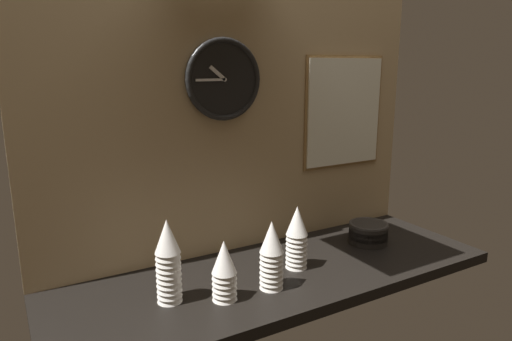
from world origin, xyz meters
TOP-DOWN VIEW (x-y plane):
  - ground_plane at (0.00, 0.00)m, footprint 1.60×0.56m
  - wall_tiled_back at (0.00, 0.27)m, footprint 1.60×0.03m
  - cup_stack_center at (-0.09, -0.10)m, footprint 0.08×0.08m
  - cup_stack_left at (-0.41, -0.02)m, footprint 0.08×0.08m
  - cup_stack_center_left at (-0.26, -0.09)m, footprint 0.08×0.08m
  - cup_stack_center_right at (0.07, -0.01)m, footprint 0.08×0.08m
  - bowl_stack_far_right at (0.46, 0.03)m, footprint 0.16×0.16m
  - wall_clock at (-0.09, 0.23)m, footprint 0.30×0.03m
  - menu_board at (0.49, 0.24)m, footprint 0.41×0.01m

SIDE VIEW (x-z plane):
  - ground_plane at x=0.00m, z-range -0.04..0.00m
  - bowl_stack_far_right at x=0.46m, z-range 0.00..0.09m
  - cup_stack_center_left at x=-0.26m, z-range 0.00..0.20m
  - cup_stack_center at x=-0.09m, z-range 0.00..0.23m
  - cup_stack_center_right at x=0.07m, z-range 0.00..0.23m
  - cup_stack_left at x=-0.41m, z-range 0.00..0.27m
  - menu_board at x=0.49m, z-range 0.28..0.76m
  - wall_tiled_back at x=0.00m, z-range 0.00..1.05m
  - wall_clock at x=-0.09m, z-range 0.52..0.81m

